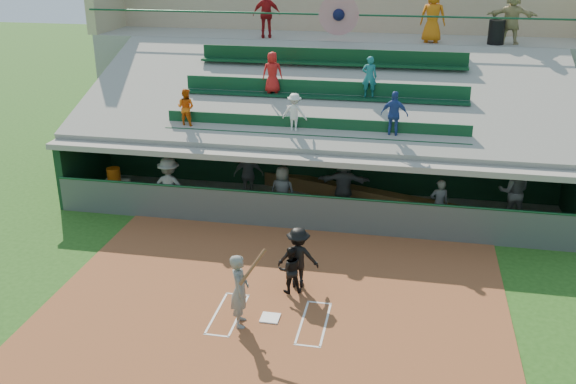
% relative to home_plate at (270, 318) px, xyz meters
% --- Properties ---
extents(ground, '(100.00, 100.00, 0.00)m').
position_rel_home_plate_xyz_m(ground, '(0.00, 0.00, -0.04)').
color(ground, '#204B15').
rests_on(ground, ground).
extents(dirt_slab, '(11.00, 9.00, 0.02)m').
position_rel_home_plate_xyz_m(dirt_slab, '(0.00, 0.50, -0.03)').
color(dirt_slab, brown).
rests_on(dirt_slab, ground).
extents(home_plate, '(0.43, 0.43, 0.03)m').
position_rel_home_plate_xyz_m(home_plate, '(0.00, 0.00, 0.00)').
color(home_plate, white).
rests_on(home_plate, dirt_slab).
extents(batters_box_chalk, '(2.65, 1.85, 0.01)m').
position_rel_home_plate_xyz_m(batters_box_chalk, '(0.00, 0.00, -0.01)').
color(batters_box_chalk, white).
rests_on(batters_box_chalk, dirt_slab).
extents(dugout_floor, '(16.00, 3.50, 0.04)m').
position_rel_home_plate_xyz_m(dugout_floor, '(0.00, 6.75, -0.02)').
color(dugout_floor, gray).
rests_on(dugout_floor, ground).
extents(concourse_slab, '(20.00, 3.00, 4.60)m').
position_rel_home_plate_xyz_m(concourse_slab, '(0.00, 13.50, 2.26)').
color(concourse_slab, gray).
rests_on(concourse_slab, ground).
extents(grandstand, '(20.40, 10.40, 7.80)m').
position_rel_home_plate_xyz_m(grandstand, '(-0.00, 10.51, 2.23)').
color(grandstand, '#4F544F').
rests_on(grandstand, ground).
extents(batter_at_plate, '(0.91, 0.78, 1.95)m').
position_rel_home_plate_xyz_m(batter_at_plate, '(-0.61, -0.34, 0.87)').
color(batter_at_plate, '#61635E').
rests_on(batter_at_plate, dirt_slab).
extents(catcher, '(0.71, 0.62, 1.22)m').
position_rel_home_plate_xyz_m(catcher, '(0.22, 1.30, 0.60)').
color(catcher, black).
rests_on(catcher, dirt_slab).
extents(home_umpire, '(1.08, 0.69, 1.59)m').
position_rel_home_plate_xyz_m(home_umpire, '(0.36, 1.64, 0.78)').
color(home_umpire, black).
rests_on(home_umpire, dirt_slab).
extents(dugout_bench, '(15.17, 5.49, 0.48)m').
position_rel_home_plate_xyz_m(dugout_bench, '(0.25, 7.85, 0.24)').
color(dugout_bench, brown).
rests_on(dugout_bench, dugout_floor).
extents(white_table, '(0.83, 0.63, 0.70)m').
position_rel_home_plate_xyz_m(white_table, '(-6.58, 5.97, 0.36)').
color(white_table, white).
rests_on(white_table, dugout_floor).
extents(water_cooler, '(0.44, 0.44, 0.44)m').
position_rel_home_plate_xyz_m(water_cooler, '(-6.63, 6.00, 0.93)').
color(water_cooler, '#CC570C').
rests_on(water_cooler, white_table).
extents(dugout_player_a, '(1.27, 0.78, 1.90)m').
position_rel_home_plate_xyz_m(dugout_player_a, '(-4.39, 5.23, 0.96)').
color(dugout_player_a, '#565954').
rests_on(dugout_player_a, dugout_floor).
extents(dugout_player_b, '(1.07, 0.64, 1.71)m').
position_rel_home_plate_xyz_m(dugout_player_b, '(-2.30, 7.04, 0.86)').
color(dugout_player_b, '#575954').
rests_on(dugout_player_b, dugout_floor).
extents(dugout_player_c, '(0.87, 0.64, 1.65)m').
position_rel_home_plate_xyz_m(dugout_player_c, '(-0.89, 5.81, 0.83)').
color(dugout_player_c, '#50524E').
rests_on(dugout_player_c, dugout_floor).
extents(dugout_player_d, '(1.71, 0.65, 1.81)m').
position_rel_home_plate_xyz_m(dugout_player_d, '(0.92, 6.72, 0.91)').
color(dugout_player_d, '#545752').
rests_on(dugout_player_d, dugout_floor).
extents(dugout_player_e, '(0.62, 0.46, 1.54)m').
position_rel_home_plate_xyz_m(dugout_player_e, '(3.90, 5.88, 0.78)').
color(dugout_player_e, '#545651').
rests_on(dugout_player_e, dugout_floor).
extents(dugout_player_f, '(0.98, 0.78, 1.93)m').
position_rel_home_plate_xyz_m(dugout_player_f, '(6.15, 6.81, 0.97)').
color(dugout_player_f, '#61635E').
rests_on(dugout_player_f, dugout_floor).
extents(trash_bin, '(0.58, 0.58, 0.87)m').
position_rel_home_plate_xyz_m(trash_bin, '(5.75, 12.52, 5.00)').
color(trash_bin, black).
rests_on(trash_bin, concourse_slab).
extents(concourse_staff_a, '(1.13, 0.67, 1.81)m').
position_rel_home_plate_xyz_m(concourse_staff_a, '(-2.87, 12.51, 5.47)').
color(concourse_staff_a, '#A21215').
rests_on(concourse_staff_a, concourse_slab).
extents(concourse_staff_b, '(0.99, 0.71, 1.91)m').
position_rel_home_plate_xyz_m(concourse_staff_b, '(3.43, 12.55, 5.52)').
color(concourse_staff_b, '#CC620C').
rests_on(concourse_staff_b, concourse_slab).
extents(concourse_staff_c, '(1.84, 0.76, 1.92)m').
position_rel_home_plate_xyz_m(concourse_staff_c, '(6.25, 12.74, 5.53)').
color(concourse_staff_c, tan).
rests_on(concourse_staff_c, concourse_slab).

